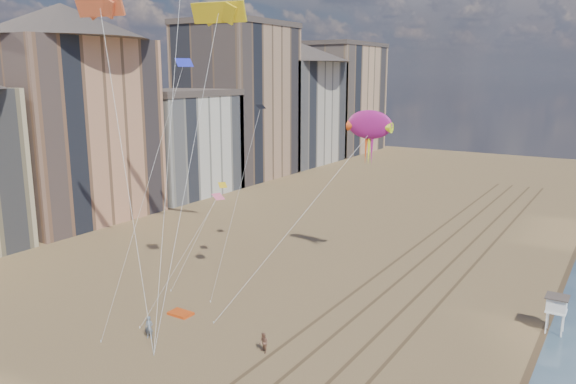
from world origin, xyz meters
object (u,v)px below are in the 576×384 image
at_px(grounded_kite, 181,313).
at_px(show_kite, 369,125).
at_px(kite_flyer_a, 149,327).
at_px(kite_flyer_b, 264,343).
at_px(lifeguard_stand, 557,305).

bearing_deg(grounded_kite, show_kite, 63.44).
relative_size(grounded_kite, kite_flyer_a, 1.13).
distance_m(kite_flyer_a, kite_flyer_b, 8.99).
bearing_deg(grounded_kite, kite_flyer_b, -9.33).
bearing_deg(kite_flyer_a, kite_flyer_b, -1.95).
relative_size(lifeguard_stand, kite_flyer_a, 1.72).
relative_size(lifeguard_stand, grounded_kite, 1.53).
xyz_separation_m(grounded_kite, kite_flyer_b, (9.47, -1.65, 0.64)).
distance_m(show_kite, kite_flyer_a, 26.87).
distance_m(grounded_kite, kite_flyer_b, 9.63).
bearing_deg(lifeguard_stand, show_kite, 166.22).
height_order(lifeguard_stand, show_kite, show_kite).
xyz_separation_m(lifeguard_stand, grounded_kite, (-26.66, -12.84, -2.18)).
xyz_separation_m(lifeguard_stand, show_kite, (-17.84, 4.38, 12.48)).
bearing_deg(show_kite, lifeguard_stand, -13.78).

